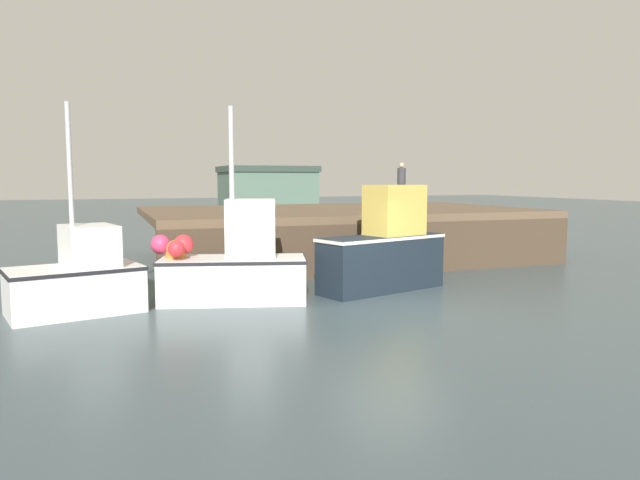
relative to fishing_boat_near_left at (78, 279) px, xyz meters
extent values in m
cube|color=#3D4C51|center=(6.63, -2.08, -0.82)|extent=(120.00, 160.00, 0.10)
cube|color=brown|center=(8.76, 6.50, 0.96)|extent=(13.75, 8.50, 0.25)
cube|color=#433527|center=(8.76, 2.37, 0.03)|extent=(13.75, 0.24, 1.60)
cylinder|color=#433527|center=(2.28, 2.48, 0.03)|extent=(0.36, 0.36, 1.60)
cylinder|color=#433527|center=(8.76, 2.48, 0.03)|extent=(0.36, 0.36, 1.60)
cylinder|color=#433527|center=(15.24, 2.48, 0.03)|extent=(0.36, 0.36, 1.60)
cylinder|color=#433527|center=(4.64, 10.52, 0.03)|extent=(0.36, 0.36, 1.60)
cylinder|color=#433527|center=(12.89, 10.52, 0.03)|extent=(0.36, 0.36, 1.60)
cylinder|color=#433527|center=(5.52, 2.48, 0.03)|extent=(6.51, 0.18, 1.46)
cube|color=silver|center=(-0.07, -0.02, -0.25)|extent=(3.02, 2.19, 1.03)
cube|color=black|center=(-0.07, -0.02, 0.21)|extent=(3.08, 2.24, 0.08)
cube|color=silver|center=(0.26, 0.06, 0.72)|extent=(1.36, 1.64, 0.90)
cylinder|color=#B7B7BC|center=(-0.07, -0.02, 2.49)|extent=(0.10, 0.10, 2.65)
cube|color=silver|center=(3.45, 0.00, -0.23)|extent=(3.68, 2.29, 1.07)
cube|color=black|center=(3.45, 0.00, 0.25)|extent=(3.76, 2.34, 0.08)
cube|color=silver|center=(3.87, -0.11, 1.00)|extent=(1.39, 1.31, 1.40)
cylinder|color=#B7B7BC|center=(3.45, 0.00, 2.79)|extent=(0.12, 0.12, 2.17)
sphere|color=red|center=(2.36, 0.46, 0.62)|extent=(0.48, 0.48, 0.48)
sphere|color=orange|center=(2.15, 0.30, 0.53)|extent=(0.44, 0.44, 0.44)
sphere|color=#DB3866|center=(1.87, 0.97, 0.58)|extent=(0.48, 0.48, 0.48)
sphere|color=red|center=(2.11, -0.13, 0.59)|extent=(0.38, 0.38, 0.38)
sphere|color=orange|center=(2.17, 0.45, 0.35)|extent=(0.49, 0.49, 0.49)
cube|color=#19232D|center=(7.43, 0.05, -0.04)|extent=(3.76, 2.14, 1.46)
cube|color=silver|center=(7.43, 0.05, 0.64)|extent=(3.84, 2.18, 0.08)
cube|color=gold|center=(7.86, 0.19, 1.36)|extent=(1.68, 1.37, 1.33)
cylinder|color=#2D3342|center=(12.07, 7.69, 1.52)|extent=(0.29, 0.29, 0.88)
cylinder|color=#333338|center=(12.07, 7.69, 2.29)|extent=(0.34, 0.34, 0.66)
sphere|color=tan|center=(12.07, 7.69, 2.73)|extent=(0.22, 0.22, 0.22)
cube|color=#4C6656|center=(13.99, 35.56, 0.99)|extent=(7.35, 6.13, 3.50)
cube|color=#2D3D34|center=(13.99, 35.56, 2.99)|extent=(7.64, 6.38, 0.50)
camera|label=1|loc=(0.51, -13.94, 2.18)|focal=33.35mm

